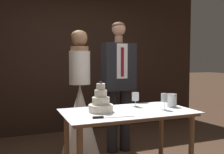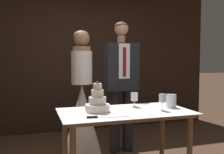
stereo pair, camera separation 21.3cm
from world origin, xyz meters
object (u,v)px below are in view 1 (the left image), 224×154
object	(u,v)px
wine_glass_near	(135,97)
tiered_cake	(101,103)
cake_knife	(106,117)
bride	(80,111)
cake_table	(128,120)
groom	(119,80)
hurricane_candle	(171,101)
wine_glass_middle	(164,99)

from	to	relation	value
wine_glass_near	tiered_cake	bearing A→B (deg)	-163.49
cake_knife	bride	distance (m)	1.16
cake_table	groom	xyz separation A→B (m)	(0.28, 0.92, 0.35)
tiered_cake	hurricane_candle	bearing A→B (deg)	-1.80
tiered_cake	groom	bearing A→B (deg)	56.75
tiered_cake	groom	world-z (taller)	groom
cake_table	cake_knife	world-z (taller)	cake_knife
hurricane_candle	groom	bearing A→B (deg)	106.81
tiered_cake	cake_knife	size ratio (longest dim) A/B	0.79
wine_glass_near	cake_knife	bearing A→B (deg)	-141.24
wine_glass_middle	groom	distance (m)	1.03
cake_knife	bride	world-z (taller)	bride
cake_table	wine_glass_near	distance (m)	0.33
cake_knife	hurricane_candle	size ratio (longest dim) A/B	2.70
wine_glass_near	wine_glass_middle	world-z (taller)	wine_glass_middle
cake_knife	hurricane_candle	world-z (taller)	hurricane_candle
wine_glass_near	hurricane_candle	bearing A→B (deg)	-23.69
wine_glass_near	wine_glass_middle	size ratio (longest dim) A/B	0.92
wine_glass_near	groom	bearing A→B (deg)	81.88
wine_glass_near	bride	bearing A→B (deg)	122.25
hurricane_candle	bride	world-z (taller)	bride
groom	cake_table	bearing A→B (deg)	-107.19
cake_table	wine_glass_middle	bearing A→B (deg)	-15.89
tiered_cake	wine_glass_middle	world-z (taller)	tiered_cake
cake_knife	wine_glass_near	size ratio (longest dim) A/B	2.44
hurricane_candle	cake_table	bearing A→B (deg)	-178.03
cake_knife	wine_glass_near	world-z (taller)	wine_glass_near
cake_table	tiered_cake	xyz separation A→B (m)	(-0.29, 0.05, 0.19)
wine_glass_middle	bride	world-z (taller)	bride
tiered_cake	cake_knife	bearing A→B (deg)	-100.04
cake_knife	wine_glass_middle	world-z (taller)	wine_glass_middle
tiered_cake	wine_glass_near	world-z (taller)	tiered_cake
cake_knife	bride	size ratio (longest dim) A/B	0.23
wine_glass_middle	groom	xyz separation A→B (m)	(-0.09, 1.02, 0.13)
cake_table	hurricane_candle	distance (m)	0.58
wine_glass_middle	hurricane_candle	xyz separation A→B (m)	(0.18, 0.13, -0.05)
cake_table	bride	world-z (taller)	bride
tiered_cake	bride	size ratio (longest dim) A/B	0.18
tiered_cake	bride	bearing A→B (deg)	89.74
hurricane_candle	wine_glass_middle	bearing A→B (deg)	-145.20
wine_glass_near	groom	size ratio (longest dim) A/B	0.09
hurricane_candle	bride	size ratio (longest dim) A/B	0.09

